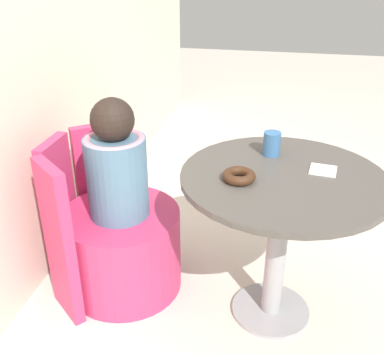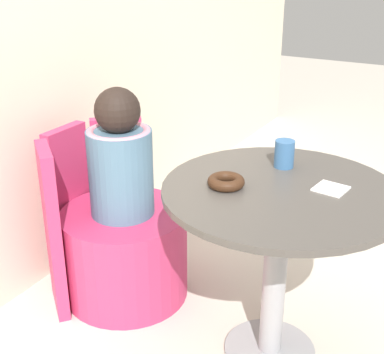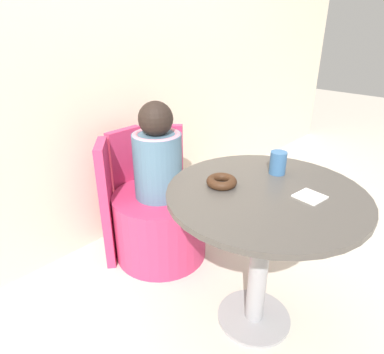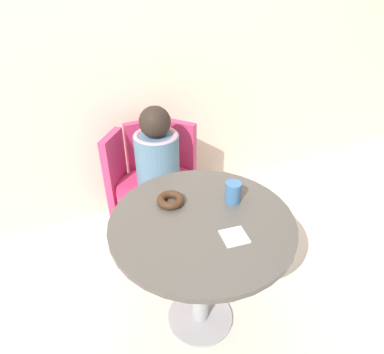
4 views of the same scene
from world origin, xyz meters
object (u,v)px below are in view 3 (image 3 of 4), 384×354
(tub_chair, at_px, (160,225))
(donut, at_px, (222,181))
(cup, at_px, (278,163))
(child_figure, at_px, (157,156))
(round_table, at_px, (263,222))

(tub_chair, distance_m, donut, 0.77)
(tub_chair, distance_m, cup, 0.87)
(tub_chair, distance_m, child_figure, 0.45)
(tub_chair, height_order, cup, cup)
(cup, bearing_deg, round_table, -161.71)
(tub_chair, bearing_deg, round_table, -93.87)
(round_table, distance_m, tub_chair, 0.81)
(child_figure, relative_size, cup, 5.31)
(round_table, height_order, donut, donut)
(cup, bearing_deg, donut, 158.23)
(tub_chair, relative_size, cup, 5.36)
(round_table, xyz_separation_m, donut, (-0.08, 0.17, 0.17))
(donut, bearing_deg, child_figure, 76.79)
(child_figure, height_order, donut, child_figure)
(round_table, xyz_separation_m, child_figure, (0.05, 0.72, 0.10))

